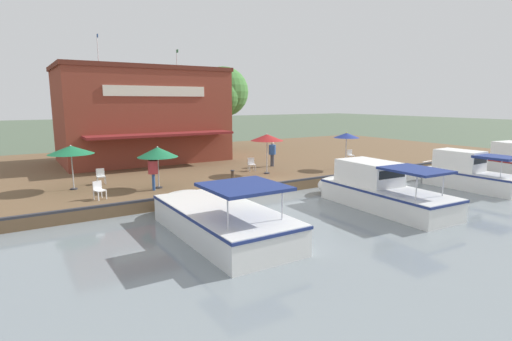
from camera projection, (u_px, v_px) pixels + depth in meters
ground_plane at (268, 196)px, 21.92m from camera, size 220.00×220.00×0.00m
quay_deck at (190, 164)px, 31.05m from camera, size 22.00×56.00×0.60m
quay_edge_fender at (267, 184)px, 21.89m from camera, size 0.20×50.40×0.10m
waterfront_restaurant at (142, 115)px, 30.75m from camera, size 9.17×12.05×9.25m
patio_umbrella_far_corner at (346, 136)px, 26.97m from camera, size 1.73×1.73×2.48m
patio_umbrella_near_quay_edge at (71, 150)px, 20.48m from camera, size 2.28×2.28×2.34m
patio_umbrella_by_entrance at (267, 138)px, 25.03m from camera, size 2.07×2.07×2.55m
patio_umbrella_mid_patio_right at (158, 152)px, 20.86m from camera, size 2.11×2.11×2.23m
cafe_chair_facing_river at (101, 175)px, 22.17m from camera, size 0.46×0.46×0.85m
cafe_chair_beside_entrance at (251, 164)px, 26.38m from camera, size 0.54×0.54×0.85m
cafe_chair_far_corner_seat at (99, 189)px, 18.71m from camera, size 0.56×0.56×0.85m
cafe_chair_back_row_seat at (350, 155)px, 30.84m from camera, size 0.52×0.52×0.85m
person_near_entrance at (153, 169)px, 20.51m from camera, size 0.50×0.50×1.78m
person_mid_patio at (272, 151)px, 28.08m from camera, size 0.50×0.50×1.75m
motorboat_far_downstream at (463, 174)px, 23.74m from camera, size 6.12×2.15×2.19m
motorboat_fourth_along at (373, 189)px, 19.62m from camera, size 7.92×2.78×2.17m
motorboat_outer_channel at (214, 216)px, 15.73m from camera, size 8.13×3.07×2.27m
mooring_post at (233, 179)px, 20.96m from camera, size 0.22×0.22×0.99m
tree_behind_restaurant at (223, 93)px, 38.45m from camera, size 5.05×4.81×7.86m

